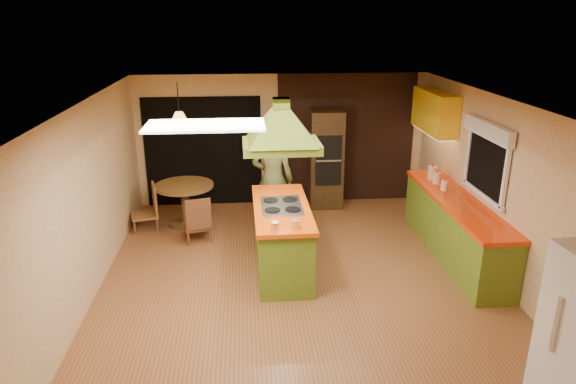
{
  "coord_description": "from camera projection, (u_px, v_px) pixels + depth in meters",
  "views": [
    {
      "loc": [
        -0.71,
        -6.35,
        3.56
      ],
      "look_at": [
        -0.12,
        0.5,
        1.15
      ],
      "focal_mm": 32.0,
      "sensor_mm": 36.0,
      "label": 1
    }
  ],
  "objects": [
    {
      "name": "ground",
      "position": [
        299.0,
        281.0,
        7.2
      ],
      "size": [
        6.5,
        6.5,
        0.0
      ],
      "primitive_type": "plane",
      "color": "brown",
      "rests_on": "ground"
    },
    {
      "name": "room_walls",
      "position": [
        300.0,
        197.0,
        6.79
      ],
      "size": [
        5.5,
        6.5,
        6.5
      ],
      "color": "beige",
      "rests_on": "ground"
    },
    {
      "name": "ceiling_plane",
      "position": [
        301.0,
        103.0,
        6.38
      ],
      "size": [
        6.5,
        6.5,
        0.0
      ],
      "primitive_type": "plane",
      "rotation": [
        3.14,
        0.0,
        0.0
      ],
      "color": "silver",
      "rests_on": "room_walls"
    },
    {
      "name": "brick_panel",
      "position": [
        346.0,
        139.0,
        9.93
      ],
      "size": [
        2.64,
        0.03,
        2.5
      ],
      "primitive_type": "cube",
      "color": "#381E14",
      "rests_on": "ground"
    },
    {
      "name": "nook_opening",
      "position": [
        203.0,
        152.0,
        9.77
      ],
      "size": [
        2.2,
        0.03,
        2.1
      ],
      "primitive_type": "cube",
      "color": "black",
      "rests_on": "ground"
    },
    {
      "name": "right_counter",
      "position": [
        455.0,
        228.0,
        7.81
      ],
      "size": [
        0.62,
        3.05,
        0.92
      ],
      "color": "olive",
      "rests_on": "ground"
    },
    {
      "name": "upper_cabinets",
      "position": [
        435.0,
        111.0,
        8.84
      ],
      "size": [
        0.34,
        1.4,
        0.7
      ],
      "primitive_type": "cube",
      "color": "yellow",
      "rests_on": "room_walls"
    },
    {
      "name": "window_right",
      "position": [
        488.0,
        147.0,
        7.21
      ],
      "size": [
        0.12,
        1.35,
        1.06
      ],
      "color": "black",
      "rests_on": "room_walls"
    },
    {
      "name": "fluor_panel",
      "position": [
        205.0,
        126.0,
        5.16
      ],
      "size": [
        1.2,
        0.6,
        0.03
      ],
      "primitive_type": "cube",
      "color": "white",
      "rests_on": "ceiling_plane"
    },
    {
      "name": "kitchen_island",
      "position": [
        282.0,
        237.0,
        7.4
      ],
      "size": [
        0.8,
        1.96,
        0.99
      ],
      "rotation": [
        0.0,
        0.0,
        0.01
      ],
      "color": "olive",
      "rests_on": "ground"
    },
    {
      "name": "range_hood",
      "position": [
        281.0,
        117.0,
        6.82
      ],
      "size": [
        1.05,
        0.77,
        0.8
      ],
      "rotation": [
        0.0,
        0.0,
        0.01
      ],
      "color": "olive",
      "rests_on": "ceiling_plane"
    },
    {
      "name": "man",
      "position": [
        273.0,
        180.0,
        8.5
      ],
      "size": [
        0.76,
        0.58,
        1.89
      ],
      "primitive_type": "imported",
      "rotation": [
        0.0,
        0.0,
        2.94
      ],
      "color": "#50562D",
      "rests_on": "ground"
    },
    {
      "name": "wall_oven",
      "position": [
        326.0,
        159.0,
        9.73
      ],
      "size": [
        0.63,
        0.62,
        1.87
      ],
      "rotation": [
        0.0,
        0.0,
        -0.03
      ],
      "color": "#402C14",
      "rests_on": "ground"
    },
    {
      "name": "dining_table",
      "position": [
        185.0,
        197.0,
        8.93
      ],
      "size": [
        1.01,
        1.01,
        0.76
      ],
      "rotation": [
        0.0,
        0.0,
        0.21
      ],
      "color": "brown",
      "rests_on": "ground"
    },
    {
      "name": "chair_left",
      "position": [
        144.0,
        207.0,
        8.82
      ],
      "size": [
        0.53,
        0.53,
        0.79
      ],
      "primitive_type": null,
      "rotation": [
        0.0,
        0.0,
        -1.31
      ],
      "color": "brown",
      "rests_on": "ground"
    },
    {
      "name": "chair_near",
      "position": [
        197.0,
        218.0,
        8.38
      ],
      "size": [
        0.52,
        0.52,
        0.78
      ],
      "primitive_type": null,
      "rotation": [
        0.0,
        0.0,
        3.39
      ],
      "color": "brown",
      "rests_on": "ground"
    },
    {
      "name": "pendant_lamp",
      "position": [
        179.0,
        119.0,
        8.47
      ],
      "size": [
        0.44,
        0.44,
        0.23
      ],
      "primitive_type": "cone",
      "rotation": [
        0.0,
        0.0,
        0.26
      ],
      "color": "#FF9E3F",
      "rests_on": "ceiling_plane"
    },
    {
      "name": "canister_large",
      "position": [
        432.0,
        173.0,
        8.56
      ],
      "size": [
        0.19,
        0.19,
        0.22
      ],
      "primitive_type": "cylinder",
      "rotation": [
        0.0,
        0.0,
        0.36
      ],
      "color": "beige",
      "rests_on": "right_counter"
    },
    {
      "name": "canister_medium",
      "position": [
        437.0,
        178.0,
        8.36
      ],
      "size": [
        0.17,
        0.17,
        0.19
      ],
      "primitive_type": "cylinder",
      "rotation": [
        0.0,
        0.0,
        -0.37
      ],
      "color": "#F6E1C5",
      "rests_on": "right_counter"
    },
    {
      "name": "canister_small",
      "position": [
        445.0,
        185.0,
        8.05
      ],
      "size": [
        0.11,
        0.11,
        0.15
      ],
      "primitive_type": "cylinder",
      "rotation": [
        0.0,
        0.0,
        -0.01
      ],
      "color": "#F9EEC8",
      "rests_on": "right_counter"
    }
  ]
}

